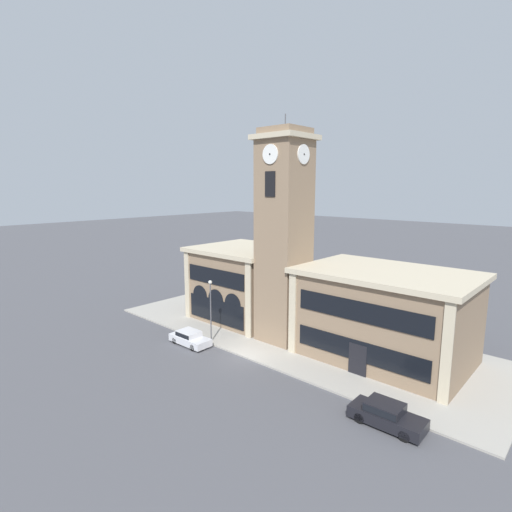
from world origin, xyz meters
TOP-DOWN VIEW (x-y plane):
  - ground_plane at (0.00, 0.00)m, footprint 300.00×300.00m
  - sidewalk_kerb at (0.00, 7.30)m, footprint 39.63×14.60m
  - clock_tower at (0.00, 5.59)m, footprint 4.71×4.71m
  - town_hall_left_wing at (-7.35, 8.06)m, footprint 10.79×9.71m
  - town_hall_right_wing at (9.06, 8.07)m, footprint 14.21×9.71m
  - parked_car_near at (-5.77, -1.24)m, footprint 4.27×1.88m
  - parked_car_mid at (13.58, -1.24)m, footprint 4.61×1.97m
  - street_lamp at (-4.59, 0.41)m, footprint 0.36×0.36m

SIDE VIEW (x-z plane):
  - ground_plane at x=0.00m, z-range 0.00..0.00m
  - sidewalk_kerb at x=0.00m, z-range 0.00..0.15m
  - parked_car_near at x=-5.77m, z-range 0.03..1.35m
  - parked_car_mid at x=13.58m, z-range 0.03..1.52m
  - town_hall_right_wing at x=9.06m, z-range 0.03..7.82m
  - street_lamp at x=-4.59m, z-range 1.06..7.04m
  - town_hall_left_wing at x=-7.35m, z-range 0.03..8.12m
  - clock_tower at x=0.00m, z-range -0.55..20.54m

